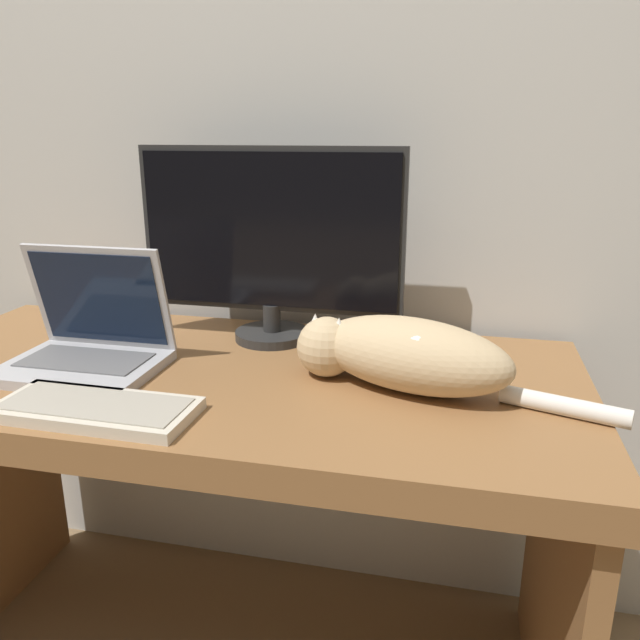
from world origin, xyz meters
TOP-DOWN VIEW (x-y plane):
  - wall_back at (0.00, 0.72)m, footprint 6.40×0.06m
  - desk at (0.00, 0.33)m, footprint 1.40×0.66m
  - monitor at (0.04, 0.54)m, footprint 0.59×0.17m
  - laptop at (-0.27, 0.28)m, footprint 0.30×0.23m
  - external_keyboard at (-0.13, 0.09)m, footprint 0.34×0.15m
  - cat at (0.35, 0.32)m, footprint 0.58×0.27m

SIDE VIEW (x-z plane):
  - desk at x=0.00m, z-range 0.21..0.94m
  - external_keyboard at x=-0.13m, z-range 0.73..0.75m
  - laptop at x=-0.27m, z-range 0.66..0.89m
  - cat at x=0.35m, z-range 0.73..0.86m
  - monitor at x=0.04m, z-range 0.74..1.16m
  - wall_back at x=0.00m, z-range 0.00..2.60m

